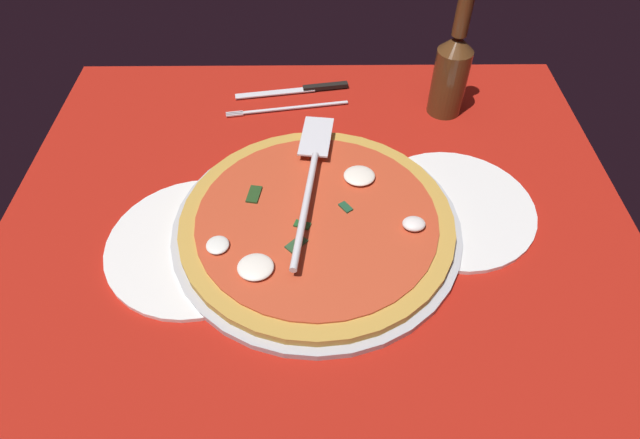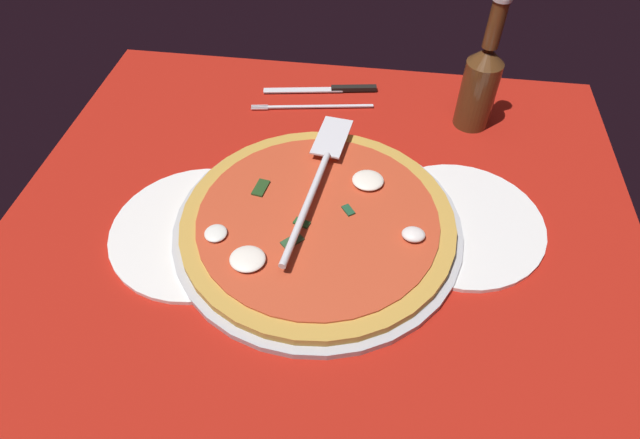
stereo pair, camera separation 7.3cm
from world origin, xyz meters
The scene contains 9 objects.
ground_plane centered at (0.00, 0.00, -0.40)cm, with size 91.55×91.55×0.80cm, color #A41A10.
checker_pattern centered at (0.00, 0.00, 0.05)cm, with size 91.55×91.55×0.10cm.
pizza_pan centered at (0.31, 2.76, 0.79)cm, with size 40.64×40.64×1.38cm, color #AEB1B9.
dinner_plate_left centered at (-16.70, 0.02, 0.60)cm, with size 24.73×24.73×1.00cm, color white.
dinner_plate_right centered at (20.02, 6.58, 0.60)cm, with size 23.98×23.98×1.00cm, color white.
pizza centered at (0.30, 2.72, 2.27)cm, with size 38.33×38.33×2.82cm.
pizza_server centered at (-0.79, 8.93, 4.66)cm, with size 6.84×31.40×1.00cm.
place_setting_far centered at (-3.81, 34.06, 0.47)cm, with size 21.96×13.87×1.40cm.
beer_bottle centered at (22.71, 30.73, 8.49)cm, with size 5.93×5.93×22.72cm.
Camera 1 is at (-0.14, -45.94, 56.46)cm, focal length 29.27 mm.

